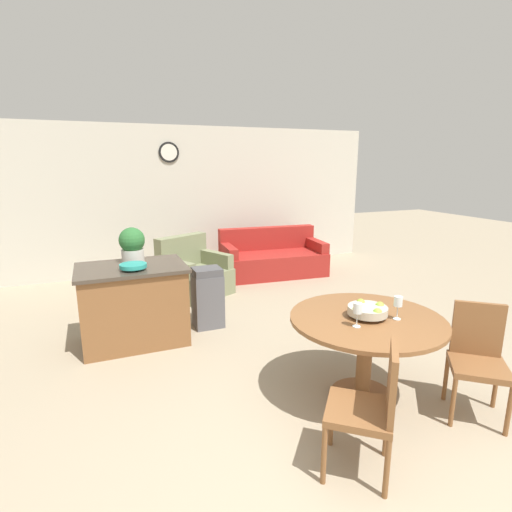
{
  "coord_description": "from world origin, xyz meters",
  "views": [
    {
      "loc": [
        -1.5,
        -1.67,
        2.03
      ],
      "look_at": [
        0.24,
        2.56,
        0.96
      ],
      "focal_mm": 28.0,
      "sensor_mm": 36.0,
      "label": 1
    }
  ],
  "objects_px": {
    "dining_chair_near_left": "(371,404)",
    "kitchen_island": "(134,304)",
    "dining_table": "(366,336)",
    "fruit_bowl": "(368,310)",
    "potted_plant": "(132,244)",
    "armchair": "(194,275)",
    "wine_glass_left": "(358,309)",
    "teal_bowl": "(133,266)",
    "dining_chair_near_right": "(478,355)",
    "trash_bin": "(208,298)",
    "wine_glass_right": "(398,302)",
    "couch": "(272,259)"
  },
  "relations": [
    {
      "from": "kitchen_island",
      "to": "trash_bin",
      "type": "bearing_deg",
      "value": 6.48
    },
    {
      "from": "kitchen_island",
      "to": "trash_bin",
      "type": "distance_m",
      "value": 0.91
    },
    {
      "from": "wine_glass_left",
      "to": "trash_bin",
      "type": "distance_m",
      "value": 2.35
    },
    {
      "from": "dining_table",
      "to": "teal_bowl",
      "type": "bearing_deg",
      "value": 133.68
    },
    {
      "from": "fruit_bowl",
      "to": "kitchen_island",
      "type": "relative_size",
      "value": 0.28
    },
    {
      "from": "kitchen_island",
      "to": "dining_chair_near_left",
      "type": "bearing_deg",
      "value": -65.69
    },
    {
      "from": "kitchen_island",
      "to": "trash_bin",
      "type": "height_order",
      "value": "kitchen_island"
    },
    {
      "from": "dining_chair_near_left",
      "to": "kitchen_island",
      "type": "distance_m",
      "value": 2.96
    },
    {
      "from": "armchair",
      "to": "couch",
      "type": "bearing_deg",
      "value": -7.02
    },
    {
      "from": "fruit_bowl",
      "to": "wine_glass_right",
      "type": "xyz_separation_m",
      "value": [
        0.2,
        -0.13,
        0.08
      ]
    },
    {
      "from": "dining_chair_near_right",
      "to": "wine_glass_left",
      "type": "height_order",
      "value": "wine_glass_left"
    },
    {
      "from": "dining_chair_near_right",
      "to": "trash_bin",
      "type": "relative_size",
      "value": 1.21
    },
    {
      "from": "fruit_bowl",
      "to": "trash_bin",
      "type": "bearing_deg",
      "value": 111.67
    },
    {
      "from": "wine_glass_right",
      "to": "kitchen_island",
      "type": "distance_m",
      "value": 2.88
    },
    {
      "from": "wine_glass_left",
      "to": "armchair",
      "type": "height_order",
      "value": "wine_glass_left"
    },
    {
      "from": "wine_glass_left",
      "to": "teal_bowl",
      "type": "distance_m",
      "value": 2.45
    },
    {
      "from": "fruit_bowl",
      "to": "armchair",
      "type": "height_order",
      "value": "armchair"
    },
    {
      "from": "dining_chair_near_right",
      "to": "armchair",
      "type": "bearing_deg",
      "value": -30.63
    },
    {
      "from": "wine_glass_right",
      "to": "potted_plant",
      "type": "height_order",
      "value": "potted_plant"
    },
    {
      "from": "wine_glass_left",
      "to": "trash_bin",
      "type": "height_order",
      "value": "wine_glass_left"
    },
    {
      "from": "dining_chair_near_right",
      "to": "wine_glass_right",
      "type": "xyz_separation_m",
      "value": [
        -0.52,
        0.38,
        0.4
      ]
    },
    {
      "from": "dining_chair_near_right",
      "to": "teal_bowl",
      "type": "xyz_separation_m",
      "value": [
        -2.44,
        2.3,
        0.43
      ]
    },
    {
      "from": "potted_plant",
      "to": "armchair",
      "type": "bearing_deg",
      "value": 51.62
    },
    {
      "from": "armchair",
      "to": "dining_chair_near_right",
      "type": "bearing_deg",
      "value": -96.43
    },
    {
      "from": "fruit_bowl",
      "to": "dining_table",
      "type": "bearing_deg",
      "value": 141.56
    },
    {
      "from": "potted_plant",
      "to": "couch",
      "type": "distance_m",
      "value": 3.3
    },
    {
      "from": "kitchen_island",
      "to": "dining_chair_near_right",
      "type": "bearing_deg",
      "value": -45.3
    },
    {
      "from": "dining_chair_near_right",
      "to": "dining_chair_near_left",
      "type": "bearing_deg",
      "value": 49.81
    },
    {
      "from": "potted_plant",
      "to": "armchair",
      "type": "height_order",
      "value": "potted_plant"
    },
    {
      "from": "dining_table",
      "to": "teal_bowl",
      "type": "distance_m",
      "value": 2.51
    },
    {
      "from": "trash_bin",
      "to": "dining_chair_near_right",
      "type": "bearing_deg",
      "value": -59.02
    },
    {
      "from": "dining_table",
      "to": "fruit_bowl",
      "type": "height_order",
      "value": "fruit_bowl"
    },
    {
      "from": "potted_plant",
      "to": "dining_table",
      "type": "bearing_deg",
      "value": -52.14
    },
    {
      "from": "potted_plant",
      "to": "wine_glass_left",
      "type": "bearing_deg",
      "value": -57.18
    },
    {
      "from": "trash_bin",
      "to": "armchair",
      "type": "xyz_separation_m",
      "value": [
        0.14,
        1.35,
        -0.08
      ]
    },
    {
      "from": "wine_glass_left",
      "to": "teal_bowl",
      "type": "relative_size",
      "value": 0.69
    },
    {
      "from": "dining_chair_near_right",
      "to": "kitchen_island",
      "type": "height_order",
      "value": "dining_chair_near_right"
    },
    {
      "from": "dining_chair_near_right",
      "to": "armchair",
      "type": "relative_size",
      "value": 0.77
    },
    {
      "from": "dining_table",
      "to": "trash_bin",
      "type": "distance_m",
      "value": 2.24
    },
    {
      "from": "potted_plant",
      "to": "fruit_bowl",
      "type": "bearing_deg",
      "value": -52.13
    },
    {
      "from": "wine_glass_left",
      "to": "couch",
      "type": "bearing_deg",
      "value": 74.37
    },
    {
      "from": "dining_chair_near_right",
      "to": "kitchen_island",
      "type": "bearing_deg",
      "value": -5.57
    },
    {
      "from": "wine_glass_right",
      "to": "kitchen_island",
      "type": "bearing_deg",
      "value": 132.62
    },
    {
      "from": "dining_chair_near_right",
      "to": "wine_glass_right",
      "type": "bearing_deg",
      "value": 3.62
    },
    {
      "from": "dining_chair_near_right",
      "to": "fruit_bowl",
      "type": "height_order",
      "value": "dining_chair_near_right"
    },
    {
      "from": "wine_glass_right",
      "to": "couch",
      "type": "distance_m",
      "value": 4.22
    },
    {
      "from": "dining_table",
      "to": "potted_plant",
      "type": "height_order",
      "value": "potted_plant"
    },
    {
      "from": "fruit_bowl",
      "to": "wine_glass_left",
      "type": "height_order",
      "value": "wine_glass_left"
    },
    {
      "from": "teal_bowl",
      "to": "armchair",
      "type": "distance_m",
      "value": 2.03
    },
    {
      "from": "fruit_bowl",
      "to": "kitchen_island",
      "type": "xyz_separation_m",
      "value": [
        -1.72,
        1.97,
        -0.37
      ]
    }
  ]
}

